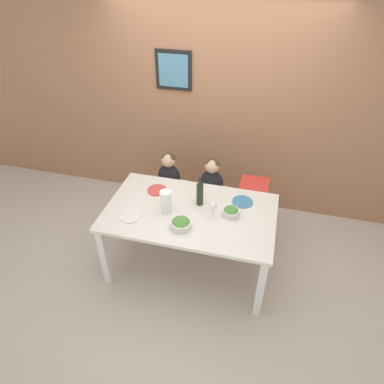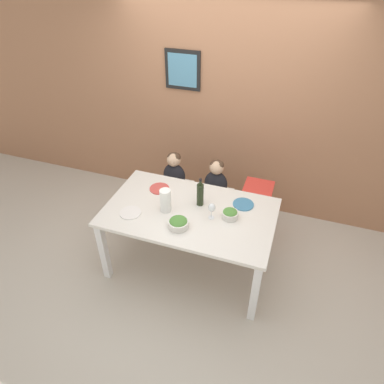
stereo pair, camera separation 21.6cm
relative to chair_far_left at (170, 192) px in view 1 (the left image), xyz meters
name	(u,v)px [view 1 (the left image)]	position (x,y,z in m)	size (l,w,h in m)	color
ground_plane	(190,264)	(0.45, -0.73, -0.39)	(14.00, 14.00, 0.00)	#BCB2A3
wall_back	(218,105)	(0.45, 0.57, 0.96)	(10.00, 0.09, 2.70)	#9E6B4C
dining_table	(190,218)	(0.45, -0.73, 0.29)	(1.68, 1.00, 0.77)	silver
chair_far_left	(170,192)	(0.00, 0.00, 0.00)	(0.38, 0.39, 0.47)	silver
chair_far_center	(211,199)	(0.52, 0.00, 0.00)	(0.38, 0.39, 0.47)	silver
chair_right_highchair	(253,195)	(1.02, 0.00, 0.15)	(0.32, 0.34, 0.70)	silver
person_child_left	(169,171)	(0.00, 0.00, 0.31)	(0.28, 0.18, 0.47)	black
person_child_center	(212,177)	(0.52, 0.00, 0.31)	(0.28, 0.18, 0.47)	black
wine_bottle	(200,194)	(0.52, -0.60, 0.51)	(0.07, 0.07, 0.31)	#232D19
paper_towel_roll	(166,202)	(0.23, -0.80, 0.50)	(0.11, 0.11, 0.24)	white
wine_glass_near	(213,207)	(0.69, -0.76, 0.50)	(0.07, 0.07, 0.17)	white
salad_bowl_large	(181,224)	(0.43, -0.98, 0.43)	(0.20, 0.20, 0.09)	silver
salad_bowl_small	(231,212)	(0.85, -0.70, 0.43)	(0.16, 0.16, 0.09)	silver
dinner_plate_front_left	(131,216)	(-0.08, -0.96, 0.39)	(0.21, 0.21, 0.01)	silver
dinner_plate_back_left	(157,190)	(0.03, -0.49, 0.39)	(0.21, 0.21, 0.01)	#D14C47
dinner_plate_back_right	(242,202)	(0.94, -0.46, 0.39)	(0.21, 0.21, 0.01)	teal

